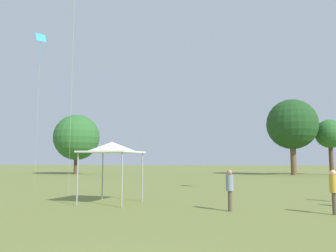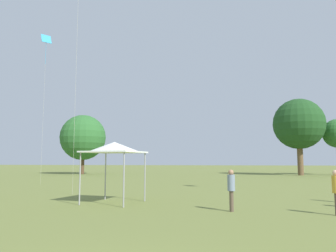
# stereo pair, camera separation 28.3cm
# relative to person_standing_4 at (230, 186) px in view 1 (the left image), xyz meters

# --- Properties ---
(person_standing_4) EXTENTS (0.45, 0.45, 1.80)m
(person_standing_4) POSITION_rel_person_standing_4_xyz_m (0.00, 0.00, 0.00)
(person_standing_4) COLOR brown
(person_standing_4) RESTS_ON ground
(person_standing_5) EXTENTS (0.34, 0.34, 1.82)m
(person_standing_5) POSITION_rel_person_standing_4_xyz_m (4.16, -0.42, 0.01)
(person_standing_5) COLOR brown
(person_standing_5) RESTS_ON ground
(canopy_tent) EXTENTS (3.21, 3.21, 3.18)m
(canopy_tent) POSITION_rel_person_standing_4_xyz_m (-5.96, 1.94, 1.77)
(canopy_tent) COLOR white
(canopy_tent) RESTS_ON ground
(kite_3) EXTENTS (0.92, 0.97, 14.21)m
(kite_3) POSITION_rel_person_standing_4_xyz_m (-16.64, 13.38, 12.05)
(kite_3) COLOR #339EDB
(kite_3) RESTS_ON ground
(distant_tree_0) EXTENTS (7.65, 7.65, 11.56)m
(distant_tree_0) POSITION_rel_person_standing_4_xyz_m (11.61, 37.07, 6.60)
(distant_tree_0) COLOR brown
(distant_tree_0) RESTS_ON ground
(distant_tree_1) EXTENTS (4.44, 4.44, 8.58)m
(distant_tree_1) POSITION_rel_person_standing_4_xyz_m (17.65, 38.83, 5.18)
(distant_tree_1) COLOR brown
(distant_tree_1) RESTS_ON ground
(distant_tree_2) EXTENTS (7.38, 7.38, 9.66)m
(distant_tree_2) POSITION_rel_person_standing_4_xyz_m (-22.47, 36.09, 4.86)
(distant_tree_2) COLOR brown
(distant_tree_2) RESTS_ON ground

